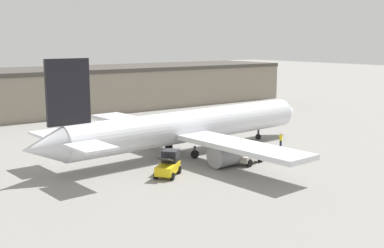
{
  "coord_description": "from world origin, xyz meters",
  "views": [
    {
      "loc": [
        -32.26,
        -43.47,
        12.73
      ],
      "look_at": [
        0.0,
        0.0,
        3.33
      ],
      "focal_mm": 45.0,
      "sensor_mm": 36.0,
      "label": 1
    }
  ],
  "objects_px": {
    "ground_crew_worker": "(281,140)",
    "belt_loader_truck": "(169,164)",
    "baggage_tug": "(250,154)",
    "airplane": "(185,127)"
  },
  "relations": [
    {
      "from": "baggage_tug",
      "to": "belt_loader_truck",
      "type": "xyz_separation_m",
      "value": [
        -9.56,
        1.09,
        0.17
      ]
    },
    {
      "from": "airplane",
      "to": "baggage_tug",
      "type": "bearing_deg",
      "value": -71.55
    },
    {
      "from": "airplane",
      "to": "ground_crew_worker",
      "type": "relative_size",
      "value": 23.47
    },
    {
      "from": "airplane",
      "to": "baggage_tug",
      "type": "relative_size",
      "value": 10.28
    },
    {
      "from": "baggage_tug",
      "to": "belt_loader_truck",
      "type": "distance_m",
      "value": 9.63
    },
    {
      "from": "airplane",
      "to": "belt_loader_truck",
      "type": "bearing_deg",
      "value": -139.95
    },
    {
      "from": "ground_crew_worker",
      "to": "airplane",
      "type": "bearing_deg",
      "value": 129.7
    },
    {
      "from": "airplane",
      "to": "baggage_tug",
      "type": "xyz_separation_m",
      "value": [
        3.04,
        -7.39,
        -2.13
      ]
    },
    {
      "from": "ground_crew_worker",
      "to": "belt_loader_truck",
      "type": "xyz_separation_m",
      "value": [
        -18.01,
        -2.39,
        0.21
      ]
    },
    {
      "from": "ground_crew_worker",
      "to": "baggage_tug",
      "type": "relative_size",
      "value": 0.44
    }
  ]
}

